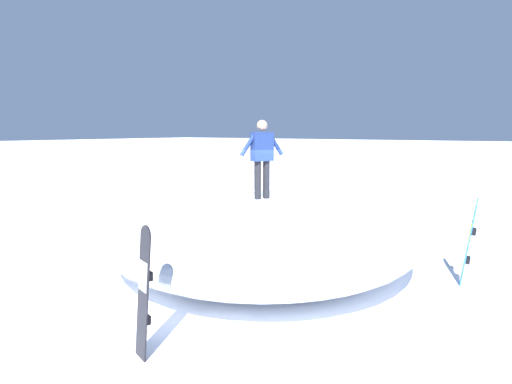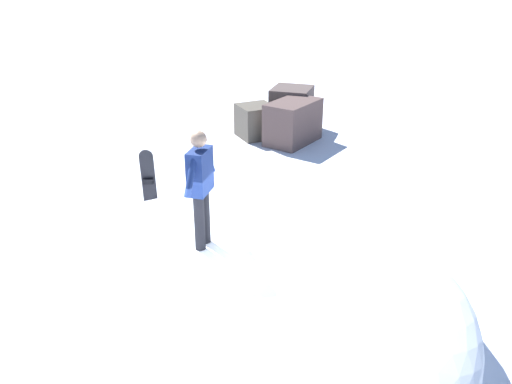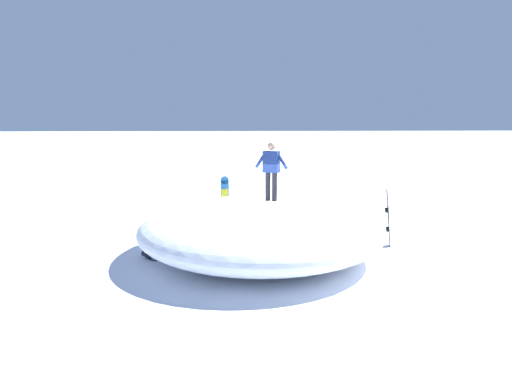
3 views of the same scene
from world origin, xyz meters
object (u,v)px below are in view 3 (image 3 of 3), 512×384
(snowboard_secondary_upright, at_px, (225,199))
(snowboard_primary_upright, at_px, (388,216))
(snowboarder_standing, at_px, (271,168))
(backpack_near, at_px, (149,251))
(backpack_far, at_px, (173,233))

(snowboard_secondary_upright, bearing_deg, snowboard_primary_upright, -34.19)
(snowboarder_standing, height_order, backpack_near, snowboarder_standing)
(backpack_far, bearing_deg, backpack_near, -100.59)
(snowboarder_standing, bearing_deg, snowboard_secondary_upright, 109.55)
(snowboarder_standing, relative_size, snowboard_secondary_upright, 0.95)
(snowboarder_standing, distance_m, backpack_near, 4.00)
(backpack_near, bearing_deg, snowboard_secondary_upright, 63.93)
(snowboard_secondary_upright, bearing_deg, snowboarder_standing, -70.45)
(backpack_near, relative_size, backpack_far, 1.20)
(backpack_far, bearing_deg, snowboard_secondary_upright, 51.22)
(snowboarder_standing, bearing_deg, backpack_near, -173.91)
(snowboard_secondary_upright, bearing_deg, backpack_far, -128.78)
(snowboard_primary_upright, distance_m, backpack_far, 6.58)
(snowboard_primary_upright, relative_size, snowboard_secondary_upright, 1.02)
(snowboard_primary_upright, xyz_separation_m, snowboard_secondary_upright, (-4.80, 3.26, -0.02))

